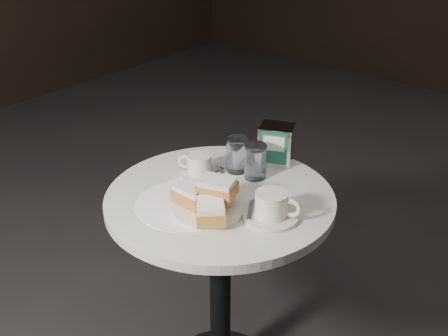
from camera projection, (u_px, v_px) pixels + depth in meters
The scene contains 8 objects.
cafe_table at pixel (220, 249), 1.79m from camera, with size 0.70×0.70×0.74m.
sugar_spill at pixel (187, 204), 1.66m from camera, with size 0.31×0.31×0.00m, color white.
beignet_plate at pixel (207, 202), 1.60m from camera, with size 0.27×0.27×0.10m.
coffee_cup_left at pixel (199, 166), 1.81m from camera, with size 0.18×0.18×0.07m.
coffee_cup_right at pixel (272, 207), 1.57m from camera, with size 0.20×0.20×0.08m.
water_glass_left at pixel (237, 155), 1.82m from camera, with size 0.07×0.07×0.11m.
water_glass_right at pixel (255, 162), 1.78m from camera, with size 0.07×0.07×0.11m.
napkin_dispenser at pixel (276, 144), 1.88m from camera, with size 0.14×0.13×0.13m.
Camera 1 is at (0.94, -1.13, 1.60)m, focal length 45.00 mm.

